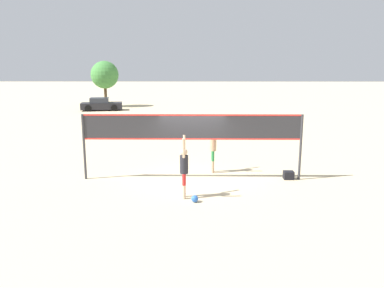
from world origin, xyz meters
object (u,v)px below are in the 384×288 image
(player_spiker, at_px, (184,166))
(volleyball, at_px, (195,199))
(player_blocker, at_px, (213,144))
(tree_left_cluster, at_px, (105,75))
(parked_car_near, at_px, (101,105))
(gear_bag, at_px, (289,175))
(volleyball_net, at_px, (192,131))

(player_spiker, bearing_deg, volleyball, -139.35)
(player_blocker, relative_size, tree_left_cluster, 0.46)
(player_blocker, height_order, parked_car_near, player_blocker)
(player_blocker, height_order, gear_bag, player_blocker)
(player_blocker, relative_size, gear_bag, 5.85)
(player_spiker, distance_m, player_blocker, 3.28)
(gear_bag, height_order, parked_car_near, parked_car_near)
(player_blocker, distance_m, tree_left_cluster, 28.42)
(volleyball_net, bearing_deg, volleyball, -87.38)
(gear_bag, height_order, tree_left_cluster, tree_left_cluster)
(volleyball, height_order, parked_car_near, parked_car_near)
(volleyball_net, xyz_separation_m, parked_car_near, (-9.42, 23.58, -1.32))
(volleyball_net, bearing_deg, tree_left_cluster, 109.83)
(volleyball_net, relative_size, player_blocker, 3.70)
(player_spiker, relative_size, volleyball, 8.93)
(volleyball, relative_size, gear_bag, 0.60)
(player_spiker, height_order, player_blocker, player_blocker)
(volleyball, distance_m, gear_bag, 4.48)
(player_spiker, height_order, volleyball, player_spiker)
(parked_car_near, xyz_separation_m, tree_left_cluster, (-0.39, 3.63, 2.87))
(gear_bag, bearing_deg, parked_car_near, 119.28)
(player_spiker, xyz_separation_m, player_blocker, (1.08, 3.09, 0.11))
(player_blocker, xyz_separation_m, parked_car_near, (-10.27, 22.61, -0.63))
(player_spiker, bearing_deg, gear_bag, -61.45)
(player_blocker, relative_size, parked_car_near, 0.53)
(volleyball, xyz_separation_m, tree_left_cluster, (-9.93, 29.75, 3.33))
(tree_left_cluster, bearing_deg, gear_bag, -63.43)
(parked_car_near, bearing_deg, volleyball_net, -78.70)
(player_blocker, height_order, volleyball, player_blocker)
(player_spiker, relative_size, parked_car_near, 0.49)
(player_blocker, bearing_deg, parked_car_near, -155.58)
(volleyball_net, xyz_separation_m, volleyball, (0.12, -2.54, -1.79))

